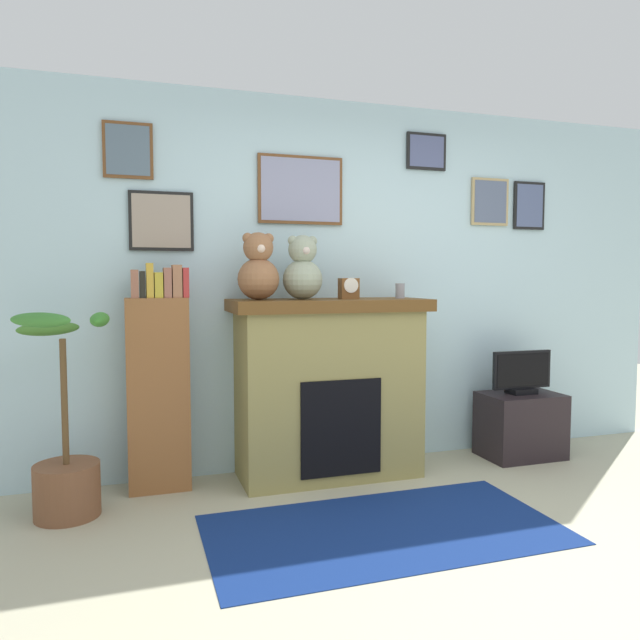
% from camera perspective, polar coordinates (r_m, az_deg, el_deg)
% --- Properties ---
extents(ground_plane, '(12.00, 12.00, 0.00)m').
position_cam_1_polar(ground_plane, '(2.96, 19.16, -23.31)').
color(ground_plane, '#ACA88C').
extents(back_wall, '(5.20, 0.15, 2.60)m').
position_cam_1_polar(back_wall, '(4.39, 3.58, 3.52)').
color(back_wall, silver).
rests_on(back_wall, ground_plane).
extents(fireplace, '(1.32, 0.57, 1.21)m').
position_cam_1_polar(fireplace, '(4.05, 0.83, -6.46)').
color(fireplace, olive).
rests_on(fireplace, ground_plane).
extents(bookshelf, '(0.39, 0.16, 1.44)m').
position_cam_1_polar(bookshelf, '(3.88, -15.25, -6.02)').
color(bookshelf, brown).
rests_on(bookshelf, ground_plane).
extents(potted_plant, '(0.53, 0.57, 1.17)m').
position_cam_1_polar(potted_plant, '(3.72, -23.19, -12.19)').
color(potted_plant, brown).
rests_on(potted_plant, ground_plane).
extents(tv_stand, '(0.58, 0.40, 0.48)m').
position_cam_1_polar(tv_stand, '(4.78, 18.70, -9.54)').
color(tv_stand, black).
rests_on(tv_stand, ground_plane).
extents(television, '(0.49, 0.14, 0.32)m').
position_cam_1_polar(television, '(4.71, 18.82, -4.91)').
color(television, black).
rests_on(television, tv_stand).
extents(area_rug, '(1.90, 0.99, 0.01)m').
position_cam_1_polar(area_rug, '(3.39, 6.19, -19.34)').
color(area_rug, navy).
rests_on(area_rug, ground_plane).
extents(candle_jar, '(0.06, 0.06, 0.10)m').
position_cam_1_polar(candle_jar, '(4.16, 7.70, 2.80)').
color(candle_jar, gray).
rests_on(candle_jar, fireplace).
extents(mantel_clock, '(0.13, 0.09, 0.14)m').
position_cam_1_polar(mantel_clock, '(4.01, 2.78, 3.05)').
color(mantel_clock, brown).
rests_on(mantel_clock, fireplace).
extents(teddy_bear_cream, '(0.27, 0.27, 0.43)m').
position_cam_1_polar(teddy_bear_cream, '(3.83, -5.94, 4.84)').
color(teddy_bear_cream, '#8F603F').
rests_on(teddy_bear_cream, fireplace).
extents(teddy_bear_brown, '(0.26, 0.26, 0.42)m').
position_cam_1_polar(teddy_bear_brown, '(3.90, -1.68, 4.77)').
color(teddy_bear_brown, '#939D85').
rests_on(teddy_bear_brown, fireplace).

